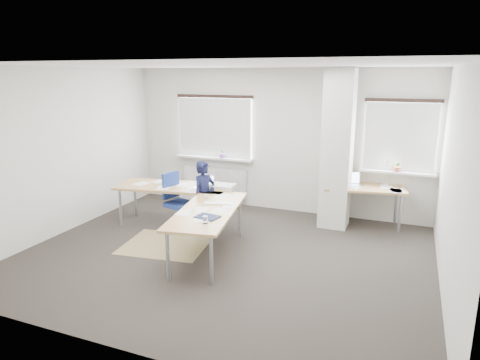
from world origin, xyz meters
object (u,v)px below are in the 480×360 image
at_px(desk_side, 365,189).
at_px(task_chair, 179,212).
at_px(desk_main, 192,198).
at_px(person, 204,197).

height_order(desk_side, task_chair, desk_side).
bearing_deg(desk_side, desk_main, -156.22).
bearing_deg(person, desk_main, -165.53).
distance_m(desk_side, person, 2.87).
relative_size(desk_main, person, 2.24).
relative_size(desk_main, desk_side, 1.88).
xyz_separation_m(desk_side, task_chair, (-3.06, -1.33, -0.41)).
bearing_deg(person, task_chair, 108.89).
relative_size(desk_side, person, 1.20).
bearing_deg(desk_side, task_chair, -166.54).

